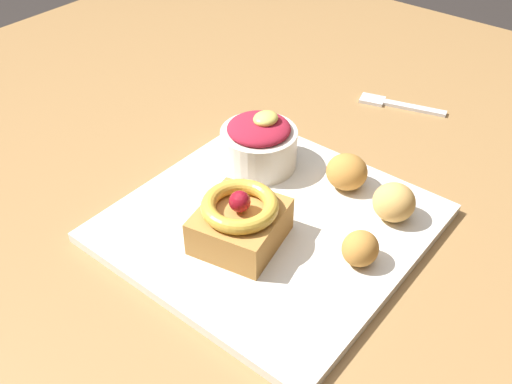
% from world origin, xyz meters
% --- Properties ---
extents(dining_table, '(1.49, 1.07, 0.73)m').
position_xyz_m(dining_table, '(0.00, 0.00, 0.65)').
color(dining_table, olive).
rests_on(dining_table, ground_plane).
extents(front_plate, '(0.31, 0.31, 0.01)m').
position_xyz_m(front_plate, '(0.05, -0.19, 0.74)').
color(front_plate, white).
rests_on(front_plate, dining_table).
extents(cake_slice, '(0.10, 0.10, 0.06)m').
position_xyz_m(cake_slice, '(0.00, -0.18, 0.77)').
color(cake_slice, '#B77F3D').
rests_on(cake_slice, front_plate).
extents(berry_ramekin, '(0.09, 0.09, 0.07)m').
position_xyz_m(berry_ramekin, '(0.12, -0.11, 0.77)').
color(berry_ramekin, silver).
rests_on(berry_ramekin, front_plate).
extents(fritter_front, '(0.04, 0.04, 0.04)m').
position_xyz_m(fritter_front, '(0.05, -0.30, 0.76)').
color(fritter_front, '#BC7F38').
rests_on(fritter_front, front_plate).
extents(fritter_middle, '(0.05, 0.05, 0.04)m').
position_xyz_m(fritter_middle, '(0.13, -0.29, 0.76)').
color(fritter_middle, tan).
rests_on(fritter_middle, front_plate).
extents(fritter_back, '(0.05, 0.05, 0.04)m').
position_xyz_m(fritter_back, '(0.15, -0.22, 0.76)').
color(fritter_back, '#BC7F38').
rests_on(fritter_back, front_plate).
extents(fork, '(0.05, 0.13, 0.00)m').
position_xyz_m(fork, '(0.37, -0.17, 0.73)').
color(fork, silver).
rests_on(fork, dining_table).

